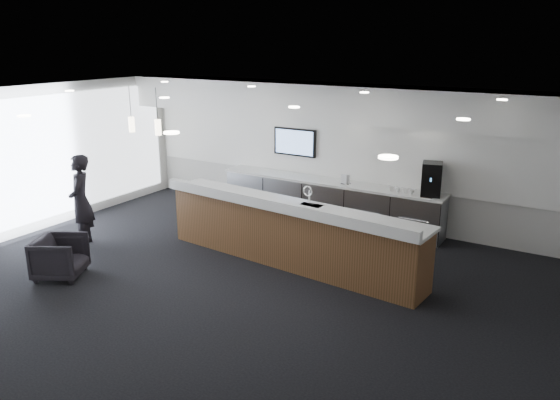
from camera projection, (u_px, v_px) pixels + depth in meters
The scene contains 22 objects.
ground at pixel (230, 283), 9.01m from camera, with size 10.00×10.00×0.00m, color black.
ceiling at pixel (224, 100), 8.15m from camera, with size 10.00×8.00×0.02m, color black.
back_wall at pixel (337, 153), 11.86m from camera, with size 10.00×0.02×3.00m, color silver.
left_wall at pixel (28, 161), 11.06m from camera, with size 0.02×8.00×3.00m, color silver.
soffit_bulkhead at pixel (329, 101), 11.16m from camera, with size 10.00×0.90×0.70m, color white.
alcove_panel at pixel (336, 148), 11.81m from camera, with size 9.80×0.06×1.40m, color white.
window_blinds_wall at pixel (30, 161), 11.04m from camera, with size 0.04×7.36×2.55m, color silver.
back_credenza at pixel (328, 202), 11.85m from camera, with size 5.06×0.66×0.95m.
wall_tv at pixel (295, 142), 12.24m from camera, with size 1.05×0.08×0.62m.
pendant_left at pixel (148, 129), 10.21m from camera, with size 0.12×0.12×0.30m, color #FFEEC6.
pendant_right at pixel (122, 126), 10.56m from camera, with size 0.12×0.12×0.30m, color #FFEEC6.
ceiling_can_lights at pixel (225, 102), 8.16m from camera, with size 7.00×5.00×0.02m, color white, non-canonical shape.
service_counter at pixel (290, 233), 9.66m from camera, with size 5.18×1.31×1.49m.
coffee_machine at pixel (432, 179), 10.53m from camera, with size 0.47×0.54×0.65m.
info_sign_left at pixel (344, 179), 11.41m from camera, with size 0.15×0.02×0.21m, color silver.
info_sign_right at pixel (346, 179), 11.39m from camera, with size 0.16×0.02×0.21m, color silver.
armchair at pixel (60, 257), 9.17m from camera, with size 0.75×0.78×0.71m, color black.
lounge_guest at pixel (81, 201), 10.42m from camera, with size 0.66×0.43×1.80m, color black.
cup_0 at pixel (412, 192), 10.68m from camera, with size 0.10×0.10×0.10m, color white.
cup_1 at pixel (405, 191), 10.75m from camera, with size 0.10×0.10×0.10m, color white.
cup_2 at pixel (398, 190), 10.82m from camera, with size 0.10×0.10×0.10m, color white.
cup_3 at pixel (391, 189), 10.89m from camera, with size 0.10×0.10×0.10m, color white.
Camera 1 is at (4.98, -6.62, 3.89)m, focal length 35.00 mm.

